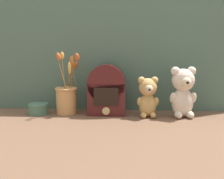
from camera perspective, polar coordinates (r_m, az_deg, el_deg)
name	(u,v)px	position (r m, az deg, el deg)	size (l,w,h in m)	color
ground_plane	(112,116)	(1.49, -0.06, -5.43)	(4.00, 4.00, 0.00)	brown
backdrop_wall	(114,42)	(1.61, 0.39, 9.55)	(1.39, 0.02, 0.78)	#4C6B5B
teddy_bear_large	(183,91)	(1.48, 14.23, -0.31)	(0.14, 0.13, 0.26)	beige
teddy_bear_medium	(148,96)	(1.46, 7.29, -1.35)	(0.11, 0.11, 0.21)	tan
flower_vase	(67,97)	(1.55, -9.18, -1.47)	(0.15, 0.17, 0.34)	tan
vintage_radio	(107,90)	(1.51, -1.05, -0.13)	(0.20, 0.13, 0.27)	#4C1919
decorative_tin_tall	(38,109)	(1.58, -14.77, -3.81)	(0.11, 0.11, 0.06)	#47705B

